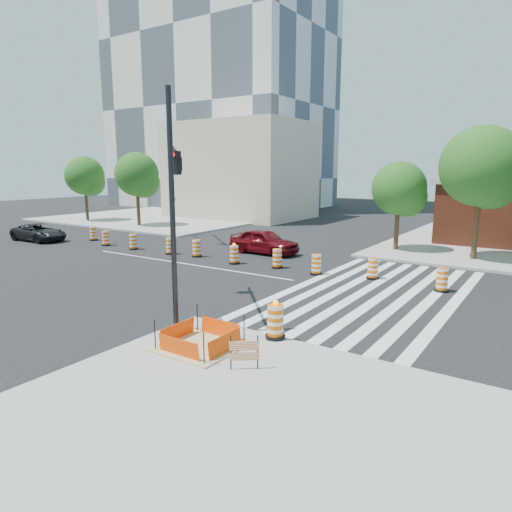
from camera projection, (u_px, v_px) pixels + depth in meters
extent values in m
plane|color=black|center=(184.00, 264.00, 25.45)|extent=(120.00, 120.00, 0.00)
cube|color=gray|center=(175.00, 216.00, 49.98)|extent=(22.00, 22.00, 0.15)
cube|color=silver|center=(308.00, 283.00, 21.17)|extent=(0.45, 13.50, 0.01)
cube|color=silver|center=(326.00, 285.00, 20.68)|extent=(0.45, 13.50, 0.01)
cube|color=silver|center=(344.00, 288.00, 20.19)|extent=(0.45, 13.50, 0.01)
cube|color=silver|center=(364.00, 291.00, 19.69)|extent=(0.45, 13.50, 0.01)
cube|color=silver|center=(384.00, 294.00, 19.20)|extent=(0.45, 13.50, 0.01)
cube|color=silver|center=(406.00, 298.00, 18.70)|extent=(0.45, 13.50, 0.01)
cube|color=silver|center=(429.00, 301.00, 18.21)|extent=(0.45, 13.50, 0.01)
cube|color=silver|center=(453.00, 305.00, 17.72)|extent=(0.45, 13.50, 0.01)
cube|color=silver|center=(184.00, 263.00, 25.45)|extent=(14.00, 0.12, 0.01)
cube|color=tan|center=(201.00, 346.00, 13.15)|extent=(2.20, 2.20, 0.05)
cube|color=#E74104|center=(179.00, 348.00, 12.37)|extent=(1.44, 0.02, 0.55)
cube|color=#E74104|center=(220.00, 329.00, 13.84)|extent=(1.44, 0.02, 0.55)
cube|color=#E74104|center=(177.00, 332.00, 13.60)|extent=(0.02, 1.44, 0.55)
cube|color=#E74104|center=(225.00, 344.00, 12.61)|extent=(0.02, 1.44, 0.55)
cylinder|color=black|center=(155.00, 335.00, 12.83)|extent=(0.04, 0.04, 0.90)
cylinder|color=black|center=(204.00, 349.00, 11.84)|extent=(0.04, 0.04, 0.90)
cylinder|color=black|center=(197.00, 318.00, 14.30)|extent=(0.04, 0.04, 0.90)
cylinder|color=black|center=(244.00, 329.00, 13.31)|extent=(0.04, 0.04, 0.90)
cube|color=silver|center=(220.00, 40.00, 62.09)|extent=(28.00, 18.00, 45.00)
cube|color=#C6B497|center=(240.00, 171.00, 49.02)|extent=(14.00, 10.00, 10.00)
imported|color=#55070D|center=(264.00, 241.00, 28.34)|extent=(4.54, 1.92, 1.53)
imported|color=black|center=(39.00, 232.00, 33.37)|extent=(4.59, 2.25, 1.26)
cylinder|color=black|center=(172.00, 214.00, 13.79)|extent=(0.17, 0.17, 7.41)
cylinder|color=black|center=(174.00, 149.00, 16.11)|extent=(3.78, 4.22, 0.11)
cube|color=black|center=(176.00, 163.00, 18.09)|extent=(0.30, 0.26, 0.93)
sphere|color=#FF0C0C|center=(173.00, 155.00, 17.88)|extent=(0.17, 0.17, 0.17)
cube|color=#0C591E|center=(175.00, 240.00, 14.86)|extent=(0.77, 0.85, 0.23)
cylinder|color=black|center=(173.00, 186.00, 35.39)|extent=(0.17, 0.17, 7.48)
cylinder|color=black|center=(176.00, 158.00, 32.35)|extent=(4.35, 3.71, 0.11)
cube|color=black|center=(179.00, 165.00, 30.59)|extent=(0.30, 0.26, 0.93)
sphere|color=#FF0C0C|center=(177.00, 160.00, 30.38)|extent=(0.17, 0.17, 0.17)
cube|color=#0C591E|center=(175.00, 199.00, 34.68)|extent=(0.88, 0.75, 0.23)
cylinder|color=black|center=(275.00, 337.00, 13.82)|extent=(0.61, 0.61, 0.10)
cylinder|color=#F25F05|center=(275.00, 321.00, 13.72)|extent=(0.49, 0.49, 0.97)
sphere|color=#FF990C|center=(276.00, 303.00, 13.62)|extent=(0.16, 0.16, 0.16)
cube|color=#F25F05|center=(244.00, 346.00, 11.57)|extent=(0.63, 0.50, 0.25)
cube|color=#F25F05|center=(244.00, 356.00, 11.63)|extent=(0.63, 0.50, 0.20)
cylinder|color=black|center=(231.00, 353.00, 11.58)|extent=(0.04, 0.04, 0.90)
cylinder|color=black|center=(258.00, 352.00, 11.63)|extent=(0.04, 0.04, 0.90)
cylinder|color=#382314|center=(86.00, 201.00, 45.27)|extent=(0.31, 0.31, 4.03)
sphere|color=#1B4714|center=(85.00, 176.00, 44.80)|extent=(3.78, 3.78, 3.78)
sphere|color=#1B4714|center=(91.00, 182.00, 44.89)|extent=(2.77, 2.77, 2.77)
sphere|color=#1B4714|center=(81.00, 180.00, 44.92)|extent=(2.52, 2.52, 2.52)
cylinder|color=#382314|center=(138.00, 204.00, 41.36)|extent=(0.32, 0.32, 4.19)
sphere|color=#1B4714|center=(137.00, 174.00, 40.87)|extent=(3.93, 3.93, 3.93)
sphere|color=#1B4714|center=(143.00, 182.00, 40.96)|extent=(2.88, 2.88, 2.88)
sphere|color=#1B4714|center=(132.00, 179.00, 41.00)|extent=(2.62, 2.62, 2.62)
cylinder|color=#382314|center=(397.00, 224.00, 28.81)|extent=(0.29, 0.29, 3.57)
sphere|color=#1B4714|center=(399.00, 188.00, 28.39)|extent=(3.35, 3.35, 3.35)
sphere|color=#1B4714|center=(407.00, 197.00, 28.47)|extent=(2.45, 2.45, 2.45)
sphere|color=#1B4714|center=(392.00, 194.00, 28.50)|extent=(2.23, 2.23, 2.23)
cylinder|color=#382314|center=(477.00, 220.00, 25.67)|extent=(0.32, 0.32, 4.75)
sphere|color=#1B4714|center=(481.00, 166.00, 25.11)|extent=(4.46, 4.46, 4.46)
sphere|color=#1B4714|center=(491.00, 180.00, 25.22)|extent=(3.27, 3.27, 3.27)
sphere|color=#1B4714|center=(472.00, 174.00, 25.25)|extent=(2.97, 2.97, 2.97)
cylinder|color=black|center=(94.00, 240.00, 33.69)|extent=(0.60, 0.60, 0.10)
cylinder|color=#F25F05|center=(93.00, 233.00, 33.59)|extent=(0.48, 0.48, 0.95)
cylinder|color=black|center=(106.00, 245.00, 31.40)|extent=(0.60, 0.60, 0.10)
cylinder|color=#F25F05|center=(106.00, 238.00, 31.31)|extent=(0.48, 0.48, 0.95)
cylinder|color=black|center=(134.00, 249.00, 29.91)|extent=(0.60, 0.60, 0.10)
cylinder|color=#F25F05|center=(133.00, 241.00, 29.81)|extent=(0.48, 0.48, 0.95)
cylinder|color=black|center=(170.00, 253.00, 28.25)|extent=(0.60, 0.60, 0.10)
cylinder|color=#F25F05|center=(170.00, 245.00, 28.16)|extent=(0.48, 0.48, 0.95)
cylinder|color=black|center=(197.00, 256.00, 27.39)|extent=(0.60, 0.60, 0.10)
cylinder|color=#F25F05|center=(197.00, 248.00, 27.29)|extent=(0.48, 0.48, 0.95)
cylinder|color=black|center=(234.00, 263.00, 25.37)|extent=(0.60, 0.60, 0.10)
cylinder|color=#F25F05|center=(234.00, 254.00, 25.28)|extent=(0.48, 0.48, 0.95)
sphere|color=#FF990C|center=(234.00, 244.00, 25.17)|extent=(0.16, 0.16, 0.16)
cylinder|color=black|center=(277.00, 267.00, 24.30)|extent=(0.60, 0.60, 0.10)
cylinder|color=#F25F05|center=(277.00, 258.00, 24.21)|extent=(0.48, 0.48, 0.95)
cylinder|color=black|center=(316.00, 273.00, 22.82)|extent=(0.60, 0.60, 0.10)
cylinder|color=#F25F05|center=(316.00, 264.00, 22.72)|extent=(0.48, 0.48, 0.95)
cylinder|color=black|center=(372.00, 278.00, 21.89)|extent=(0.60, 0.60, 0.10)
cylinder|color=#F25F05|center=(373.00, 268.00, 21.80)|extent=(0.48, 0.48, 0.95)
cylinder|color=black|center=(441.00, 290.00, 19.63)|extent=(0.60, 0.60, 0.10)
cylinder|color=#F25F05|center=(442.00, 279.00, 19.54)|extent=(0.48, 0.48, 0.95)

